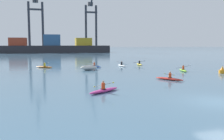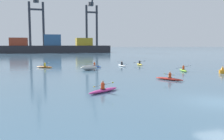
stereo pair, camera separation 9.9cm
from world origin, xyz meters
The scene contains 13 objects.
ground_plane centered at (0.00, 0.00, 0.00)m, with size 800.00×800.00×0.00m, color #476B84.
container_barge centered at (-7.97, 108.37, 2.76)m, with size 55.62×8.92×8.70m.
gantry_crane_west centered at (-15.53, 122.84, 17.91)m, with size 8.17×16.61×37.52m.
gantry_crane_west_mid centered at (14.11, 123.46, 17.61)m, with size 7.02×16.51×36.98m.
capsized_dinghy centered at (-4.84, 23.17, 0.35)m, with size 2.72×1.41×0.76m.
channel_buoy centered at (11.91, 14.22, 0.36)m, with size 0.90×0.90×1.00m.
kayak_lime centered at (8.23, 17.99, 0.17)m, with size 2.17×3.43×0.95m.
kayak_white centered at (1.97, 28.16, 0.17)m, with size 2.19×3.42×1.04m.
kayak_orange centered at (-11.43, 28.90, 0.17)m, with size 2.96×2.68×0.95m.
kayak_red centered at (1.84, 10.33, 0.17)m, with size 2.30×3.21×0.95m.
kayak_blue centered at (-3.14, 27.79, 0.17)m, with size 2.42×3.14×1.05m.
kayak_yellow centered at (6.09, 29.94, 0.17)m, with size 2.26×3.45×0.95m.
kayak_magenta centered at (-6.67, 5.52, 0.17)m, with size 3.11×2.48×0.97m.
Camera 1 is at (-11.22, -13.66, 3.85)m, focal length 39.26 mm.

